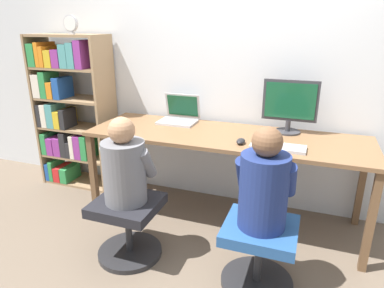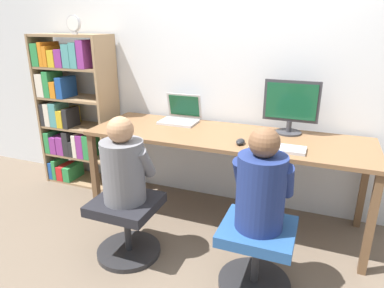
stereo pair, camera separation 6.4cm
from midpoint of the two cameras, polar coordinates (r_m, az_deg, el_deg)
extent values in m
plane|color=brown|center=(2.76, 2.49, -15.82)|extent=(14.00, 14.00, 0.00)
cube|color=silver|center=(3.00, 7.41, 13.68)|extent=(10.00, 0.05, 2.60)
cube|color=brown|center=(2.72, 4.94, 1.31)|extent=(2.21, 0.69, 0.03)
cube|color=brown|center=(3.05, -16.66, -5.11)|extent=(0.05, 0.05, 0.73)
cube|color=brown|center=(2.55, 26.96, -11.70)|extent=(0.05, 0.05, 0.73)
cube|color=brown|center=(3.52, -10.83, -1.31)|extent=(0.05, 0.05, 0.73)
cube|color=brown|center=(3.09, 25.87, -6.03)|extent=(0.05, 0.05, 0.73)
cylinder|color=#333338|center=(2.85, 14.98, 2.01)|extent=(0.20, 0.20, 0.01)
cylinder|color=#333338|center=(2.84, 15.07, 2.97)|extent=(0.04, 0.04, 0.09)
cube|color=#333338|center=(2.79, 15.43, 6.98)|extent=(0.42, 0.02, 0.32)
cube|color=#144C2D|center=(2.78, 15.41, 6.93)|extent=(0.38, 0.01, 0.28)
cube|color=#B7B7BC|center=(3.02, -3.09, 3.67)|extent=(0.32, 0.22, 0.02)
cube|color=gray|center=(3.01, -3.10, 3.88)|extent=(0.28, 0.17, 0.00)
cube|color=#B7B7BC|center=(3.11, -2.14, 6.43)|extent=(0.32, 0.06, 0.22)
cube|color=#144C2D|center=(3.10, -2.18, 6.38)|extent=(0.28, 0.05, 0.19)
cube|color=#B2B2B7|center=(2.46, 13.40, -0.51)|extent=(0.38, 0.15, 0.02)
cube|color=#97979C|center=(2.46, 13.42, -0.22)|extent=(0.35, 0.12, 0.00)
ellipsoid|color=black|center=(2.51, 7.41, 0.46)|extent=(0.06, 0.11, 0.04)
cylinder|color=#262628|center=(2.41, 9.89, -21.63)|extent=(0.46, 0.46, 0.04)
cylinder|color=#262628|center=(2.30, 10.17, -18.15)|extent=(0.05, 0.05, 0.33)
cube|color=#234C84|center=(2.18, 10.49, -13.95)|extent=(0.44, 0.41, 0.07)
cylinder|color=#262628|center=(2.67, -10.97, -17.19)|extent=(0.46, 0.46, 0.04)
cylinder|color=#262628|center=(2.56, -11.24, -13.87)|extent=(0.05, 0.05, 0.33)
cube|color=black|center=(2.46, -11.55, -9.94)|extent=(0.44, 0.41, 0.07)
cylinder|color=navy|center=(2.05, 10.94, -7.78)|extent=(0.29, 0.29, 0.46)
sphere|color=brown|center=(1.93, 11.51, 0.36)|extent=(0.18, 0.18, 0.18)
cylinder|color=navy|center=(2.10, 7.70, -4.88)|extent=(0.08, 0.20, 0.26)
cylinder|color=navy|center=(2.07, 15.08, -5.83)|extent=(0.08, 0.20, 0.26)
cylinder|color=slate|center=(2.35, -11.96, -4.61)|extent=(0.29, 0.29, 0.43)
sphere|color=#A87A56|center=(2.25, -12.47, 2.25)|extent=(0.18, 0.18, 0.18)
cylinder|color=slate|center=(2.44, -14.05, -2.23)|extent=(0.08, 0.19, 0.24)
cylinder|color=slate|center=(2.31, -8.36, -3.14)|extent=(0.08, 0.19, 0.24)
cube|color=#997A56|center=(3.86, -23.65, 5.21)|extent=(0.02, 0.33, 1.50)
cube|color=#997A56|center=(3.40, -14.48, 4.48)|extent=(0.02, 0.33, 1.50)
cube|color=#997A56|center=(3.86, -18.14, -5.78)|extent=(0.72, 0.32, 0.02)
cube|color=#997A56|center=(3.75, -18.61, -1.68)|extent=(0.72, 0.32, 0.02)
cube|color=#997A56|center=(3.66, -19.10, 2.65)|extent=(0.72, 0.32, 0.02)
cube|color=#997A56|center=(3.59, -19.62, 7.17)|extent=(0.72, 0.32, 0.02)
cube|color=#997A56|center=(3.54, -20.17, 11.83)|extent=(0.72, 0.32, 0.02)
cube|color=#997A56|center=(3.52, -20.74, 16.58)|extent=(0.72, 0.32, 0.02)
cube|color=#1E4C9E|center=(3.98, -22.48, -3.90)|extent=(0.04, 0.22, 0.18)
cube|color=#2D8C47|center=(3.95, -22.01, -3.85)|extent=(0.05, 0.21, 0.21)
cube|color=red|center=(3.92, -21.16, -4.38)|extent=(0.08, 0.22, 0.15)
cube|color=#2D8C47|center=(3.87, -20.08, -4.51)|extent=(0.08, 0.24, 0.15)
cube|color=#2D8C47|center=(3.89, -22.79, 0.43)|extent=(0.06, 0.26, 0.22)
cube|color=#8C338C|center=(3.84, -21.98, 0.02)|extent=(0.08, 0.25, 0.18)
cube|color=#8C338C|center=(3.79, -20.89, -0.02)|extent=(0.08, 0.27, 0.19)
cube|color=#262628|center=(3.73, -20.06, 0.28)|extent=(0.07, 0.27, 0.25)
cube|color=#262628|center=(3.70, -19.38, -0.50)|extent=(0.04, 0.25, 0.16)
cube|color=silver|center=(3.65, -19.05, -0.18)|extent=(0.05, 0.21, 0.23)
cube|color=#8C338C|center=(3.62, -18.04, -0.16)|extent=(0.08, 0.24, 0.24)
cube|color=#2D8C47|center=(3.58, -16.97, -0.19)|extent=(0.07, 0.27, 0.24)
cube|color=#262628|center=(3.80, -23.71, 4.57)|extent=(0.05, 0.21, 0.22)
cube|color=silver|center=(3.77, -22.90, 4.62)|extent=(0.06, 0.24, 0.23)
cube|color=teal|center=(3.70, -22.19, 4.56)|extent=(0.08, 0.21, 0.24)
cube|color=gold|center=(3.69, -20.84, 4.14)|extent=(0.07, 0.28, 0.17)
cube|color=#262628|center=(3.61, -20.45, 4.05)|extent=(0.06, 0.20, 0.19)
cube|color=silver|center=(3.72, -24.18, 8.92)|extent=(0.09, 0.19, 0.22)
cube|color=#2D8C47|center=(3.67, -23.11, 9.16)|extent=(0.07, 0.21, 0.25)
cube|color=orange|center=(3.65, -21.85, 8.54)|extent=(0.07, 0.27, 0.16)
cube|color=#1E4C9E|center=(3.57, -21.21, 8.76)|extent=(0.07, 0.22, 0.20)
cube|color=#2D8C47|center=(3.71, -24.52, 13.41)|extent=(0.08, 0.25, 0.21)
cube|color=orange|center=(3.66, -23.72, 13.56)|extent=(0.04, 0.25, 0.22)
cube|color=orange|center=(3.63, -23.09, 13.33)|extent=(0.05, 0.25, 0.19)
cube|color=gold|center=(3.59, -22.14, 13.12)|extent=(0.08, 0.26, 0.15)
cube|color=#8C338C|center=(3.53, -21.08, 13.24)|extent=(0.08, 0.27, 0.16)
cube|color=teal|center=(3.46, -20.19, 13.63)|extent=(0.08, 0.22, 0.21)
cube|color=teal|center=(3.40, -19.18, 13.79)|extent=(0.07, 0.21, 0.23)
cube|color=#8C338C|center=(3.34, -18.11, 14.02)|extent=(0.07, 0.20, 0.25)
cube|color=#B2B2B7|center=(3.34, -19.96, 16.96)|extent=(0.05, 0.03, 0.02)
cylinder|color=#B2B2B7|center=(3.34, -20.12, 18.35)|extent=(0.14, 0.02, 0.14)
cylinder|color=white|center=(3.33, -20.26, 18.34)|extent=(0.12, 0.00, 0.12)
camera|label=1|loc=(0.03, -90.69, -0.24)|focal=32.00mm
camera|label=2|loc=(0.03, 89.31, 0.24)|focal=32.00mm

